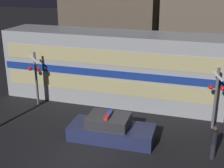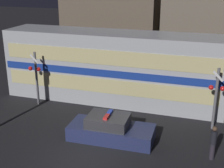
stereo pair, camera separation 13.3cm
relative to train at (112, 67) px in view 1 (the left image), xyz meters
name	(u,v)px [view 1 (the left image)]	position (x,y,z in m)	size (l,w,h in m)	color
ground_plane	(83,159)	(0.89, -7.22, -2.26)	(120.00, 120.00, 0.00)	black
train	(112,67)	(0.00, 0.00, 0.00)	(14.14, 2.92, 4.52)	#B7BABF
police_car	(111,130)	(1.53, -5.08, -1.74)	(4.34, 1.91, 1.40)	navy
pedestrian	(214,142)	(6.47, -5.45, -1.42)	(0.28, 0.28, 1.64)	#2D2833
crossing_signal_near	(216,95)	(6.46, -2.36, -0.31)	(0.84, 0.36, 3.43)	slate
crossing_signal_far	(36,76)	(-4.32, -2.25, -0.30)	(0.84, 0.36, 3.45)	slate
building_left	(114,30)	(-2.58, 8.98, 0.88)	(8.10, 6.47, 6.29)	brown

